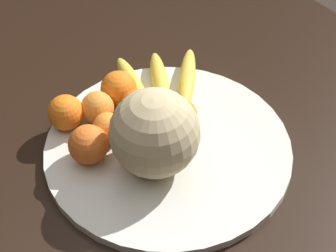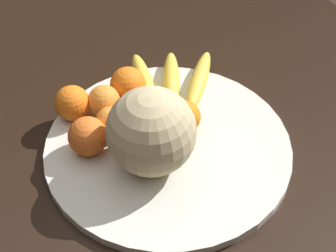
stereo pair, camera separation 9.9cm
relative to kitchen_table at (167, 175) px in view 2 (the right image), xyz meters
name	(u,v)px [view 2 (the right image)]	position (x,y,z in m)	size (l,w,h in m)	color
kitchen_table	(167,175)	(0.00, 0.00, 0.00)	(1.34, 1.18, 0.77)	black
fruit_bowl	(168,148)	(0.02, -0.01, 0.10)	(0.45, 0.45, 0.02)	silver
melon	(151,132)	(0.04, -0.05, 0.19)	(0.16, 0.16, 0.16)	#C6B284
banana_bunch	(172,81)	(-0.12, 0.08, 0.13)	(0.22, 0.21, 0.03)	brown
orange_front_left	(104,101)	(-0.12, -0.07, 0.14)	(0.06, 0.06, 0.06)	orange
orange_front_right	(184,117)	(-0.01, 0.04, 0.14)	(0.06, 0.06, 0.06)	orange
orange_mid_center	(144,105)	(-0.07, -0.01, 0.14)	(0.07, 0.07, 0.07)	orange
orange_back_left	(128,85)	(-0.13, -0.01, 0.14)	(0.07, 0.07, 0.07)	orange
orange_back_right	(72,103)	(-0.14, -0.13, 0.14)	(0.07, 0.07, 0.07)	orange
orange_top_small	(110,122)	(-0.06, -0.08, 0.14)	(0.06, 0.06, 0.06)	orange
orange_side_extra	(88,136)	(-0.04, -0.14, 0.14)	(0.07, 0.07, 0.07)	orange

